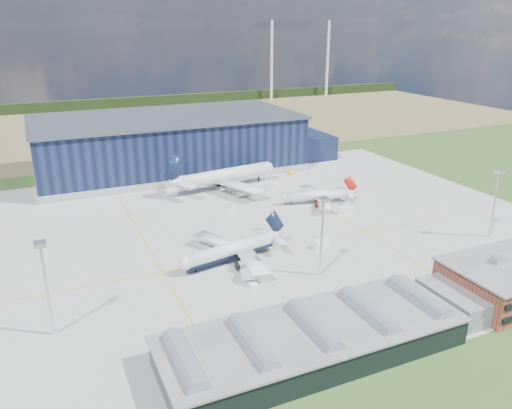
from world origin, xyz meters
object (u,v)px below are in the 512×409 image
object	(u,v)px
gse_van_b	(274,184)
car_a	(511,264)
light_mast_east	(496,193)
gse_tug_b	(260,244)
gse_van_a	(346,210)
car_b	(252,331)
airliner_widebody	(226,168)
hangar	(174,145)
gse_cart_b	(232,212)
light_mast_center	(322,224)
airliner_navy	(230,243)
gse_tug_a	(171,337)
airstair	(250,277)
light_mast_west	(45,274)
gse_van_c	(322,244)
gse_tug_c	(291,173)
airliner_red	(316,191)

from	to	relation	value
gse_van_b	car_a	xyz separation A→B (m)	(30.01, -95.77, -0.54)
gse_van_b	car_a	distance (m)	100.36
light_mast_east	gse_tug_b	size ratio (longest dim) A/B	8.38
gse_van_a	car_b	distance (m)	83.68
airliner_widebody	gse_van_b	bearing A→B (deg)	-29.63
light_mast_east	gse_van_a	size ratio (longest dim) A/B	3.72
hangar	gse_tug_b	world-z (taller)	hangar
gse_tug_b	gse_cart_b	size ratio (longest dim) A/B	1.00
light_mast_center	airliner_navy	size ratio (longest dim) A/B	0.61
light_mast_east	car_a	world-z (taller)	light_mast_east
light_mast_east	gse_cart_b	size ratio (longest dim) A/B	8.39
gse_tug_a	airstair	xyz separation A→B (m)	(26.54, 17.11, 0.83)
light_mast_west	light_mast_center	size ratio (longest dim) A/B	1.00
gse_van_c	car_b	xyz separation A→B (m)	(-38.64, -33.55, -0.67)
gse_tug_a	gse_tug_c	size ratio (longest dim) A/B	1.12
airliner_navy	gse_van_b	xyz separation A→B (m)	(43.85, 59.77, -5.03)
gse_tug_a	car_b	world-z (taller)	gse_tug_a
gse_van_a	gse_van_c	size ratio (longest dim) A/B	1.15
airliner_navy	gse_van_b	size ratio (longest dim) A/B	7.86
gse_tug_c	gse_van_c	bearing A→B (deg)	-114.31
airliner_navy	airliner_red	xyz separation A→B (m)	(49.29, 34.00, -0.95)
light_mast_east	airliner_widebody	world-z (taller)	light_mast_east
light_mast_center	car_b	world-z (taller)	light_mast_center
gse_tug_c	airstair	distance (m)	106.04
light_mast_center	airstair	size ratio (longest dim) A/B	4.47
gse_van_c	car_a	world-z (taller)	gse_van_c
gse_tug_b	gse_tug_c	distance (m)	82.21
gse_van_c	car_a	xyz separation A→B (m)	(44.04, -33.55, -0.73)
airliner_red	gse_cart_b	bearing A→B (deg)	8.71
hangar	car_b	size ratio (longest dim) A/B	38.61
light_mast_center	airliner_widebody	world-z (taller)	light_mast_center
gse_van_c	car_b	distance (m)	51.18
light_mast_west	car_b	size ratio (longest dim) A/B	6.12
airliner_navy	airliner_widebody	xyz separation A→B (m)	(24.47, 67.00, 2.60)
airliner_navy	gse_tug_b	world-z (taller)	airliner_navy
gse_tug_a	gse_van_a	world-z (taller)	gse_van_a
airliner_widebody	gse_tug_b	distance (m)	62.20
airliner_red	light_mast_west	bearing A→B (deg)	41.79
gse_tug_b	airliner_widebody	bearing A→B (deg)	103.94
gse_cart_b	airliner_red	bearing A→B (deg)	-73.61
gse_tug_c	light_mast_west	bearing A→B (deg)	-143.08
gse_tug_b	airstair	bearing A→B (deg)	-96.61
car_b	light_mast_west	bearing A→B (deg)	47.44
gse_tug_b	gse_van_a	size ratio (longest dim) A/B	0.44
light_mast_east	airliner_red	bearing A→B (deg)	124.38
gse_van_b	airstair	xyz separation A→B (m)	(-43.75, -73.60, 0.55)
airliner_red	car_b	size ratio (longest dim) A/B	8.46
light_mast_east	gse_van_b	size ratio (longest dim) A/B	4.81
gse_tug_c	car_b	xyz separation A→B (m)	(-68.34, -110.00, -0.15)
airliner_widebody	gse_tug_b	bearing A→B (deg)	-110.25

